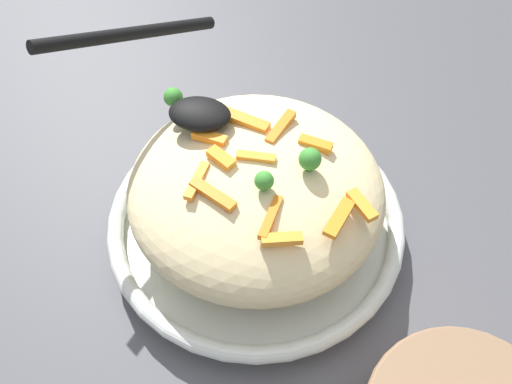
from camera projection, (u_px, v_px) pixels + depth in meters
name	position (u px, v px, depth m)	size (l,w,h in m)	color
ground_plane	(256.00, 234.00, 0.58)	(2.40, 2.40, 0.00)	#4C4C51
serving_bowl	(256.00, 224.00, 0.56)	(0.29, 0.29, 0.04)	silver
pasta_mound	(256.00, 191.00, 0.52)	(0.23, 0.23, 0.09)	beige
carrot_piece_0	(221.00, 158.00, 0.48)	(0.03, 0.01, 0.01)	orange
carrot_piece_1	(213.00, 194.00, 0.46)	(0.04, 0.01, 0.01)	orange
carrot_piece_2	(281.00, 128.00, 0.51)	(0.04, 0.01, 0.01)	orange
carrot_piece_3	(257.00, 155.00, 0.48)	(0.03, 0.01, 0.01)	orange
carrot_piece_4	(197.00, 181.00, 0.47)	(0.04, 0.01, 0.01)	orange
carrot_piece_5	(339.00, 218.00, 0.45)	(0.04, 0.01, 0.01)	orange
carrot_piece_6	(362.00, 205.00, 0.46)	(0.03, 0.01, 0.01)	orange
carrot_piece_7	(282.00, 239.00, 0.44)	(0.03, 0.01, 0.01)	orange
carrot_piece_8	(316.00, 144.00, 0.49)	(0.03, 0.01, 0.01)	orange
carrot_piece_9	(209.00, 137.00, 0.50)	(0.03, 0.01, 0.01)	orange
carrot_piece_10	(271.00, 218.00, 0.45)	(0.04, 0.01, 0.01)	orange
carrot_piece_11	(246.00, 121.00, 0.51)	(0.04, 0.01, 0.01)	orange
broccoli_floret_0	(264.00, 181.00, 0.46)	(0.02, 0.02, 0.02)	#377928
broccoli_floret_1	(173.00, 98.00, 0.52)	(0.02, 0.02, 0.02)	#377928
broccoli_floret_2	(310.00, 157.00, 0.47)	(0.02, 0.02, 0.02)	#377928
serving_spoon	(171.00, 81.00, 0.51)	(0.16, 0.16, 0.09)	black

